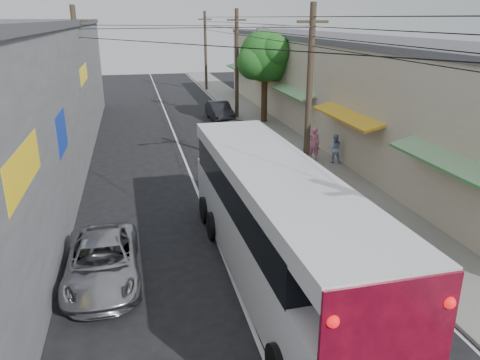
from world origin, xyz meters
The scene contains 12 objects.
sidewalk centered at (6.50, 20.00, 0.06)m, with size 3.00×80.00×0.12m, color slate.
building_right centered at (10.99, 22.00, 3.15)m, with size 7.09×40.00×6.25m.
building_left centered at (-8.50, 18.00, 3.65)m, with size 7.20×36.00×7.25m.
utility_poles centered at (3.13, 20.33, 4.13)m, with size 11.80×45.28×8.00m.
street_tree centered at (6.87, 26.02, 4.67)m, with size 4.40×4.00×6.60m.
coach_bus centered at (1.20, 5.05, 1.81)m, with size 3.00×12.19×3.49m.
jeepney centered at (-3.72, 5.89, 0.63)m, with size 2.10×4.55×1.26m, color #A9A8AF.
parked_suv centered at (4.05, 13.00, 0.79)m, with size 2.22×5.45×1.58m, color #9D9DA5.
parked_car_mid centered at (3.80, 20.93, 0.67)m, with size 1.59×3.94×1.34m, color #2A2A2F.
parked_car_far centered at (3.80, 27.75, 0.69)m, with size 1.45×4.17×1.37m, color black.
pedestrian_near centered at (6.73, 15.92, 1.00)m, with size 0.64×0.42×1.76m, color #C36788.
pedestrian_far centered at (7.60, 15.15, 0.88)m, with size 0.74×0.58×1.53m, color #99B2DF.
Camera 1 is at (-2.50, -6.79, 7.37)m, focal length 35.00 mm.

